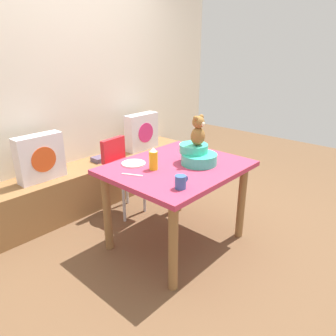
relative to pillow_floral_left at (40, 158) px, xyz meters
name	(u,v)px	position (x,y,z in m)	size (l,w,h in m)	color
ground_plane	(176,241)	(0.59, -1.19, -0.68)	(8.00, 8.00, 0.00)	brown
back_wall	(71,83)	(0.59, 0.29, 0.62)	(4.40, 0.10, 2.60)	silver
window_bench	(95,182)	(0.59, 0.02, -0.45)	(2.60, 0.44, 0.46)	olive
pillow_floral_left	(40,158)	(0.00, 0.00, 0.00)	(0.44, 0.15, 0.44)	silver
pillow_floral_right	(142,132)	(1.31, 0.00, 0.00)	(0.44, 0.15, 0.44)	silver
book_stack	(101,158)	(0.70, 0.02, -0.19)	(0.20, 0.14, 0.05)	#594A63
dining_table	(177,178)	(0.59, -1.19, -0.05)	(1.11, 0.92, 0.74)	#B73351
highchair	(123,166)	(0.65, -0.42, -0.16)	(0.35, 0.48, 0.79)	red
infant_seat_teal	(197,155)	(0.74, -1.29, 0.13)	(0.30, 0.33, 0.16)	#38C4A2
teddy_bear	(198,131)	(0.74, -1.29, 0.34)	(0.13, 0.12, 0.25)	olive
ketchup_bottle	(153,159)	(0.40, -1.11, 0.15)	(0.07, 0.07, 0.18)	gold
coffee_mug	(181,182)	(0.27, -1.50, 0.11)	(0.12, 0.08, 0.09)	#335999
dinner_plate_near	(134,163)	(0.37, -0.90, 0.07)	(0.20, 0.20, 0.01)	white
table_fork	(132,175)	(0.20, -1.08, 0.06)	(0.02, 0.17, 0.01)	silver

